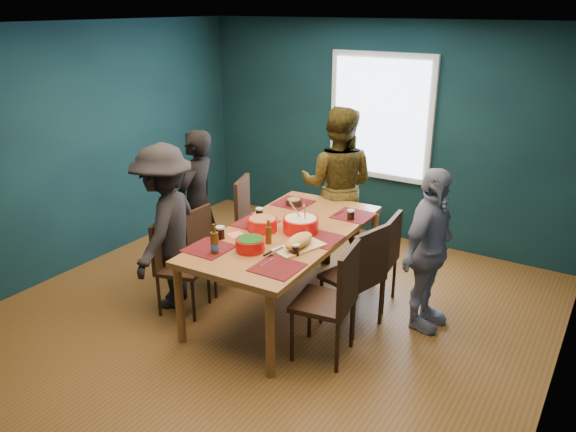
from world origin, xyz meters
name	(u,v)px	position (x,y,z in m)	size (l,w,h in m)	color
room	(285,174)	(0.00, 0.27, 1.37)	(5.01, 5.01, 2.71)	brown
dining_table	(286,239)	(0.06, 0.19, 0.75)	(1.19, 2.23, 0.83)	olive
chair_left_far	(252,215)	(-0.83, 0.87, 0.60)	(0.59, 0.59, 1.03)	#321E10
chair_left_mid	(206,243)	(-0.91, 0.14, 0.50)	(0.40, 0.40, 0.87)	#321E10
chair_left_near	(174,259)	(-0.87, -0.40, 0.55)	(0.52, 0.52, 0.94)	#321E10
chair_right_far	(382,253)	(0.80, 0.77, 0.56)	(0.47, 0.47, 0.96)	#321E10
chair_right_mid	(361,270)	(0.82, 0.24, 0.60)	(0.56, 0.56, 1.02)	#321E10
chair_right_near	(335,294)	(0.84, -0.30, 0.60)	(0.53, 0.53, 1.04)	#321E10
person_far_left	(197,203)	(-1.22, 0.39, 0.81)	(0.59, 0.39, 1.63)	black
person_back	(337,186)	(-0.08, 1.50, 0.91)	(0.88, 0.69, 1.82)	black
person_right	(429,251)	(1.32, 0.61, 0.77)	(0.90, 0.38, 1.54)	silver
person_near_left	(165,227)	(-1.00, -0.34, 0.82)	(1.07, 0.61, 1.65)	black
bowl_salad	(263,224)	(-0.15, 0.10, 0.90)	(0.29, 0.29, 0.12)	red
bowl_dumpling	(301,224)	(0.18, 0.25, 0.91)	(0.34, 0.34, 0.32)	red
bowl_herbs	(250,244)	(0.03, -0.36, 0.89)	(0.26, 0.26, 0.11)	red
cutting_board	(299,242)	(0.37, -0.10, 0.89)	(0.37, 0.60, 0.13)	#D8B474
small_bowl	(294,202)	(-0.26, 0.85, 0.87)	(0.17, 0.17, 0.07)	black
beer_bottle_a	(215,243)	(-0.19, -0.57, 0.93)	(0.07, 0.07, 0.27)	#4B2D0D
beer_bottle_b	(268,234)	(0.08, -0.14, 0.92)	(0.06, 0.06, 0.22)	#4B2D0D
cola_glass_a	(220,232)	(-0.36, -0.28, 0.90)	(0.08, 0.08, 0.12)	black
cola_glass_b	(295,249)	(0.41, -0.23, 0.89)	(0.07, 0.07, 0.10)	black
cola_glass_c	(351,214)	(0.45, 0.78, 0.89)	(0.08, 0.08, 0.11)	black
cola_glass_d	(259,213)	(-0.36, 0.34, 0.89)	(0.08, 0.08, 0.11)	black
napkin_a	(317,238)	(0.39, 0.20, 0.83)	(0.13, 0.13, 0.00)	#FF6B70
napkin_b	(236,235)	(-0.29, -0.14, 0.83)	(0.14, 0.14, 0.00)	#FF6B70
napkin_c	(281,265)	(0.42, -0.47, 0.83)	(0.15, 0.15, 0.00)	#FF6B70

